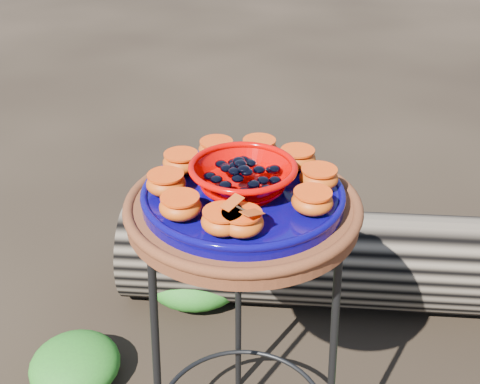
{
  "coord_description": "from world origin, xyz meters",
  "views": [
    {
      "loc": [
        -0.05,
        -0.98,
        1.32
      ],
      "look_at": [
        -0.01,
        0.0,
        0.76
      ],
      "focal_mm": 45.0,
      "sensor_mm": 36.0,
      "label": 1
    }
  ],
  "objects_px": {
    "driftwood_log": "(382,261)",
    "terracotta_saucer": "(243,210)",
    "plant_stand": "(243,351)",
    "red_bowl": "(243,178)",
    "cobalt_plate": "(243,196)"
  },
  "relations": [
    {
      "from": "driftwood_log",
      "to": "terracotta_saucer",
      "type": "bearing_deg",
      "value": -130.26
    },
    {
      "from": "terracotta_saucer",
      "to": "plant_stand",
      "type": "bearing_deg",
      "value": 0.0
    },
    {
      "from": "terracotta_saucer",
      "to": "red_bowl",
      "type": "distance_m",
      "value": 0.07
    },
    {
      "from": "red_bowl",
      "to": "driftwood_log",
      "type": "distance_m",
      "value": 0.98
    },
    {
      "from": "driftwood_log",
      "to": "red_bowl",
      "type": "bearing_deg",
      "value": -130.26
    },
    {
      "from": "driftwood_log",
      "to": "plant_stand",
      "type": "bearing_deg",
      "value": -130.26
    },
    {
      "from": "plant_stand",
      "to": "red_bowl",
      "type": "bearing_deg",
      "value": 0.0
    },
    {
      "from": "red_bowl",
      "to": "plant_stand",
      "type": "bearing_deg",
      "value": 0.0
    },
    {
      "from": "terracotta_saucer",
      "to": "red_bowl",
      "type": "xyz_separation_m",
      "value": [
        0.0,
        0.0,
        0.07
      ]
    },
    {
      "from": "plant_stand",
      "to": "terracotta_saucer",
      "type": "xyz_separation_m",
      "value": [
        0.0,
        0.0,
        0.37
      ]
    },
    {
      "from": "plant_stand",
      "to": "red_bowl",
      "type": "distance_m",
      "value": 0.44
    },
    {
      "from": "plant_stand",
      "to": "terracotta_saucer",
      "type": "distance_m",
      "value": 0.37
    },
    {
      "from": "plant_stand",
      "to": "cobalt_plate",
      "type": "bearing_deg",
      "value": 0.0
    },
    {
      "from": "plant_stand",
      "to": "terracotta_saucer",
      "type": "bearing_deg",
      "value": 0.0
    },
    {
      "from": "terracotta_saucer",
      "to": "cobalt_plate",
      "type": "relative_size",
      "value": 1.17
    }
  ]
}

